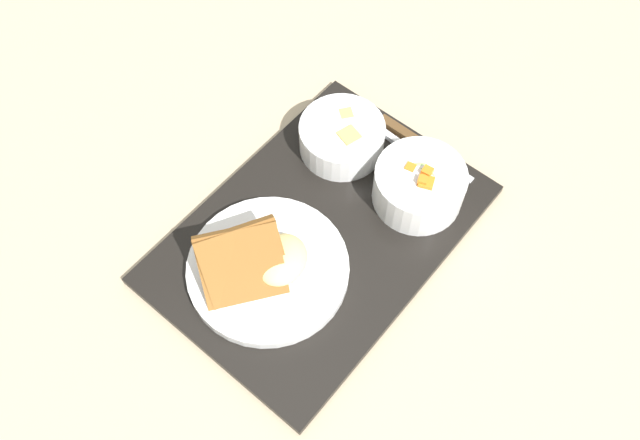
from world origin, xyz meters
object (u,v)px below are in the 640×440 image
at_px(spoon, 407,149).
at_px(plate_main, 265,268).
at_px(knife, 408,137).
at_px(bowl_salad, 419,185).
at_px(bowl_soup, 342,136).

bearing_deg(spoon, plate_main, -92.29).
bearing_deg(knife, bowl_salad, -46.05).
xyz_separation_m(plate_main, knife, (-0.29, -0.03, -0.01)).
bearing_deg(knife, spoon, -54.22).
bearing_deg(bowl_salad, knife, -128.40).
distance_m(plate_main, spoon, 0.28).
bearing_deg(plate_main, spoon, -176.58).
distance_m(bowl_salad, knife, 0.10).
relative_size(knife, spoon, 1.04).
height_order(bowl_soup, plate_main, plate_main).
xyz_separation_m(bowl_soup, knife, (-0.08, 0.05, -0.02)).
relative_size(bowl_soup, spoon, 0.78).
xyz_separation_m(bowl_salad, bowl_soup, (0.02, -0.13, -0.00)).
bearing_deg(bowl_salad, spoon, -126.23).
bearing_deg(bowl_salad, plate_main, -11.62).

